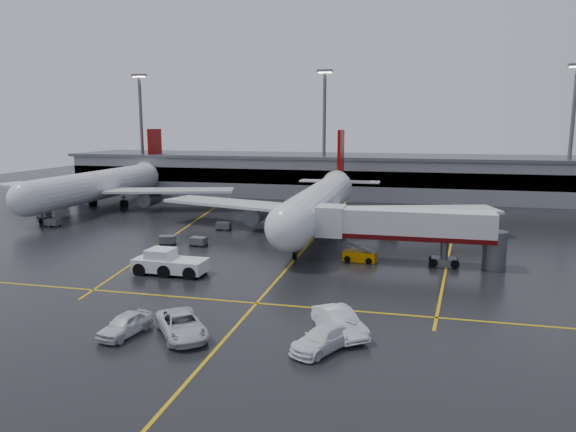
# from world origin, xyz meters

# --- Properties ---
(ground) EXTENTS (220.00, 220.00, 0.00)m
(ground) POSITION_xyz_m (0.00, 0.00, 0.00)
(ground) COLOR black
(ground) RESTS_ON ground
(apron_line_centre) EXTENTS (0.25, 90.00, 0.02)m
(apron_line_centre) POSITION_xyz_m (0.00, 0.00, 0.01)
(apron_line_centre) COLOR gold
(apron_line_centre) RESTS_ON ground
(apron_line_stop) EXTENTS (60.00, 0.25, 0.02)m
(apron_line_stop) POSITION_xyz_m (0.00, -22.00, 0.01)
(apron_line_stop) COLOR gold
(apron_line_stop) RESTS_ON ground
(apron_line_left) EXTENTS (9.99, 69.35, 0.02)m
(apron_line_left) POSITION_xyz_m (-20.00, 10.00, 0.01)
(apron_line_left) COLOR gold
(apron_line_left) RESTS_ON ground
(apron_line_right) EXTENTS (7.57, 69.64, 0.02)m
(apron_line_right) POSITION_xyz_m (18.00, 10.00, 0.01)
(apron_line_right) COLOR gold
(apron_line_right) RESTS_ON ground
(terminal) EXTENTS (122.00, 19.00, 8.60)m
(terminal) POSITION_xyz_m (0.00, 47.93, 4.32)
(terminal) COLOR gray
(terminal) RESTS_ON ground
(light_mast_left) EXTENTS (3.00, 1.20, 25.45)m
(light_mast_left) POSITION_xyz_m (-45.00, 42.00, 14.47)
(light_mast_left) COLOR #595B60
(light_mast_left) RESTS_ON ground
(light_mast_mid) EXTENTS (3.00, 1.20, 25.45)m
(light_mast_mid) POSITION_xyz_m (-5.00, 42.00, 14.47)
(light_mast_mid) COLOR #595B60
(light_mast_mid) RESTS_ON ground
(light_mast_right) EXTENTS (3.00, 1.20, 25.45)m
(light_mast_right) POSITION_xyz_m (40.00, 42.00, 14.47)
(light_mast_right) COLOR #595B60
(light_mast_right) RESTS_ON ground
(main_airliner) EXTENTS (48.80, 45.60, 14.10)m
(main_airliner) POSITION_xyz_m (0.00, 9.70, 4.21)
(main_airliner) COLOR silver
(main_airliner) RESTS_ON ground
(second_airliner) EXTENTS (48.80, 45.60, 14.10)m
(second_airliner) POSITION_xyz_m (-42.00, 21.70, 4.21)
(second_airliner) COLOR silver
(second_airliner) RESTS_ON ground
(jet_bridge) EXTENTS (19.90, 3.40, 6.05)m
(jet_bridge) POSITION_xyz_m (11.87, -6.00, 3.93)
(jet_bridge) COLOR silver
(jet_bridge) RESTS_ON ground
(pushback_tractor) EXTENTS (7.40, 3.32, 2.62)m
(pushback_tractor) POSITION_xyz_m (-11.18, -15.48, 1.04)
(pushback_tractor) COLOR white
(pushback_tractor) RESTS_ON ground
(belt_loader) EXTENTS (3.79, 2.18, 2.28)m
(belt_loader) POSITION_xyz_m (7.10, -6.06, 0.56)
(belt_loader) COLOR #D18200
(belt_loader) RESTS_ON ground
(service_van_a) EXTENTS (5.86, 6.44, 1.67)m
(service_van_a) POSITION_xyz_m (-3.17, -29.88, 0.83)
(service_van_a) COLOR silver
(service_van_a) RESTS_ON ground
(service_van_b) EXTENTS (4.48, 5.65, 1.53)m
(service_van_b) POSITION_xyz_m (6.97, -29.83, 0.77)
(service_van_b) COLOR white
(service_van_b) RESTS_ON ground
(service_van_c) EXTENTS (4.85, 5.68, 1.84)m
(service_van_c) POSITION_xyz_m (7.70, -26.90, 0.92)
(service_van_c) COLOR white
(service_van_c) RESTS_ON ground
(service_van_d) EXTENTS (2.61, 4.85, 1.57)m
(service_van_d) POSITION_xyz_m (-7.20, -30.61, 0.78)
(service_van_d) COLOR silver
(service_van_d) RESTS_ON ground
(baggage_cart_a) EXTENTS (2.17, 1.59, 1.12)m
(baggage_cart_a) POSITION_xyz_m (-13.11, -3.28, 0.63)
(baggage_cart_a) COLOR #595B60
(baggage_cart_a) RESTS_ON ground
(baggage_cart_b) EXTENTS (2.32, 1.89, 1.12)m
(baggage_cart_b) POSITION_xyz_m (-17.24, -3.38, 0.63)
(baggage_cart_b) COLOR #595B60
(baggage_cart_b) RESTS_ON ground
(baggage_cart_c) EXTENTS (2.08, 1.43, 1.12)m
(baggage_cart_c) POSITION_xyz_m (-13.58, 6.94, 0.63)
(baggage_cart_c) COLOR #595B60
(baggage_cart_c) RESTS_ON ground
(baggage_cart_d) EXTENTS (2.15, 1.55, 1.12)m
(baggage_cart_d) POSITION_xyz_m (-45.38, 9.71, 0.63)
(baggage_cart_d) COLOR #595B60
(baggage_cart_d) RESTS_ON ground
(baggage_cart_e) EXTENTS (2.01, 1.32, 1.12)m
(baggage_cart_e) POSITION_xyz_m (-39.15, 3.71, 0.63)
(baggage_cart_e) COLOR #595B60
(baggage_cart_e) RESTS_ON ground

